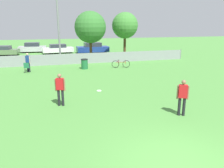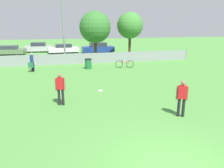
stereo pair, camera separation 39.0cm
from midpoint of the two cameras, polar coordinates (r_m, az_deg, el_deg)
ground_plane at (r=7.06m, az=17.08°, el=-20.02°), size 120.00×120.00×0.00m
fence_backline at (r=23.33m, az=-5.88°, el=6.69°), size 23.41×0.07×1.21m
light_pole at (r=24.59m, az=-12.34°, el=18.08°), size 0.90×0.36×9.14m
tree_near_pole at (r=26.18m, az=-4.01°, el=14.56°), size 3.64×3.64×5.52m
tree_far_right at (r=28.21m, az=5.14°, el=14.96°), size 3.24×3.24×5.51m
player_thrower_red at (r=10.15m, az=18.88°, el=-3.07°), size 0.48×0.36×1.67m
player_defender_red at (r=11.25m, az=-12.37°, el=-0.83°), size 0.51×0.32×1.67m
spectator_in_blue at (r=20.40m, az=-19.58°, el=5.73°), size 0.41×0.40×1.64m
frisbee_disc at (r=13.66m, az=-2.25°, el=-1.71°), size 0.29×0.29×0.03m
folding_chair_sideline at (r=20.09m, az=-19.87°, el=4.37°), size 0.48×0.48×0.89m
bicycle_sideline at (r=20.92m, az=3.84°, el=5.24°), size 1.72×0.49×0.76m
trash_bin at (r=20.50m, az=-5.69°, el=5.29°), size 0.64×0.64×0.94m
parked_car_olive at (r=32.88m, az=-25.08°, el=7.97°), size 4.39×2.37×1.27m
parked_car_silver at (r=34.80m, az=-18.27°, el=9.06°), size 4.00×1.90×1.44m
parked_car_white at (r=32.58m, az=-12.21°, el=9.01°), size 4.42×2.08×1.30m
parked_car_blue at (r=32.13m, az=-3.33°, el=9.38°), size 4.55×1.92×1.50m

